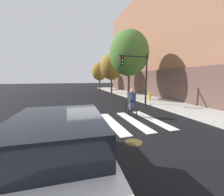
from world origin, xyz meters
TOP-DOWN VIEW (x-y plane):
  - ground_plane at (0.00, 0.00)m, footprint 120.00×120.00m
  - sidewalk at (8.75, 0.00)m, footprint 6.50×50.00m
  - crosswalk_stripes at (-0.18, 0.00)m, footprint 7.48×3.79m
  - manhole_cover at (1.02, -2.38)m, footprint 0.64×0.64m
  - sedan_near at (-1.40, -3.96)m, footprint 2.36×4.69m
  - cyclist at (2.44, 0.83)m, footprint 0.37×1.71m
  - traffic_light_near at (4.27, 3.71)m, footprint 2.47×0.28m
  - fire_hydrant at (6.54, 5.40)m, footprint 0.33×0.22m
  - street_tree_near at (5.04, 7.08)m, footprint 4.00×4.00m
  - street_tree_mid at (5.04, 13.14)m, footprint 3.24×3.24m
  - street_tree_far at (4.96, 20.48)m, footprint 2.92×2.92m
  - corner_building at (16.87, 10.55)m, footprint 16.61×25.36m

SIDE VIEW (x-z plane):
  - ground_plane at x=0.00m, z-range 0.00..0.00m
  - manhole_cover at x=1.02m, z-range 0.00..0.01m
  - crosswalk_stripes at x=-0.18m, z-range 0.00..0.01m
  - sidewalk at x=8.75m, z-range 0.00..0.15m
  - fire_hydrant at x=6.54m, z-range 0.14..0.92m
  - sedan_near at x=-1.40m, z-range 0.03..1.62m
  - cyclist at x=2.44m, z-range 0.00..1.69m
  - traffic_light_near at x=4.27m, z-range 0.76..4.96m
  - street_tree_far at x=4.96m, z-range 0.91..6.11m
  - street_tree_mid at x=5.04m, z-range 1.01..6.77m
  - street_tree_near at x=5.04m, z-range 1.25..8.36m
  - corner_building at x=16.87m, z-range -0.05..13.78m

